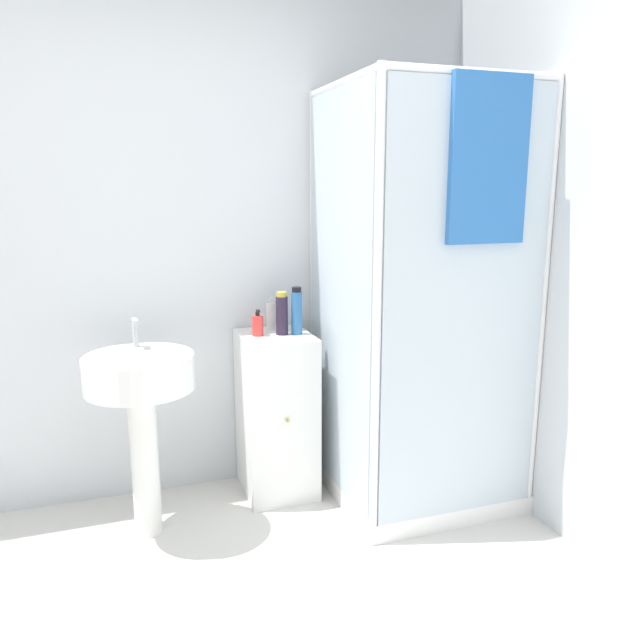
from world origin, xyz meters
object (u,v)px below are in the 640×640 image
object	(u,v)px
shampoo_bottle_tall_black	(282,314)
shampoo_bottle_blue	(297,311)
sink	(141,394)
lotion_bottle_white	(271,316)
soap_dispenser	(258,325)

from	to	relation	value
shampoo_bottle_tall_black	shampoo_bottle_blue	size ratio (longest dim) A/B	0.90
shampoo_bottle_tall_black	sink	bearing A→B (deg)	-164.65
lotion_bottle_white	shampoo_bottle_blue	bearing A→B (deg)	-55.58
soap_dispenser	shampoo_bottle_blue	bearing A→B (deg)	-10.04
shampoo_bottle_blue	soap_dispenser	bearing A→B (deg)	169.96
shampoo_bottle_tall_black	shampoo_bottle_blue	bearing A→B (deg)	-15.15
shampoo_bottle_tall_black	lotion_bottle_white	xyz separation A→B (m)	(-0.02, 0.12, -0.03)
shampoo_bottle_blue	lotion_bottle_white	xyz separation A→B (m)	(-0.09, 0.14, -0.04)
sink	soap_dispenser	distance (m)	0.64
sink	soap_dispenser	world-z (taller)	sink
soap_dispenser	lotion_bottle_white	xyz separation A→B (m)	(0.09, 0.11, 0.02)
soap_dispenser	shampoo_bottle_tall_black	xyz separation A→B (m)	(0.12, -0.01, 0.05)
sink	shampoo_bottle_tall_black	xyz separation A→B (m)	(0.69, 0.19, 0.27)
shampoo_bottle_blue	lotion_bottle_white	size ratio (longest dim) A/B	1.36
lotion_bottle_white	shampoo_bottle_tall_black	bearing A→B (deg)	-78.26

